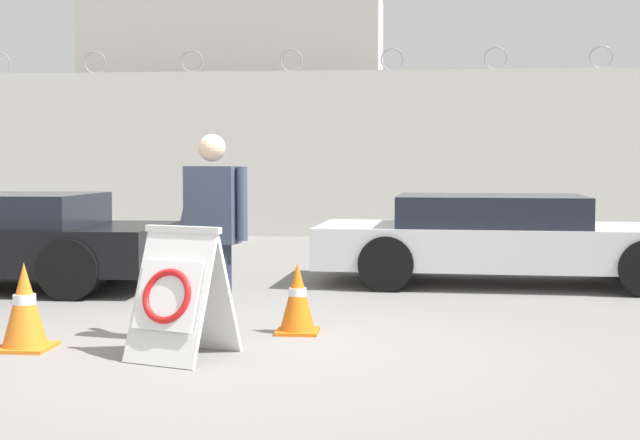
% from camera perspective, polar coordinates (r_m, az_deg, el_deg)
% --- Properties ---
extents(ground_plane, '(90.00, 90.00, 0.00)m').
position_cam_1_polar(ground_plane, '(7.40, -4.56, -8.22)').
color(ground_plane, gray).
extents(perimeter_wall, '(36.00, 0.30, 3.84)m').
position_cam_1_polar(perimeter_wall, '(18.33, 1.38, 4.26)').
color(perimeter_wall, silver).
rests_on(perimeter_wall, ground_plane).
extents(building_block, '(7.04, 5.14, 5.94)m').
position_cam_1_polar(building_block, '(23.26, -4.88, 7.26)').
color(building_block, beige).
rests_on(building_block, ground_plane).
extents(barricade_sign, '(0.85, 0.92, 1.04)m').
position_cam_1_polar(barricade_sign, '(7.03, -8.97, -4.63)').
color(barricade_sign, white).
rests_on(barricade_sign, ground_plane).
extents(security_guard, '(0.63, 0.49, 1.77)m').
position_cam_1_polar(security_guard, '(7.57, -6.87, -0.42)').
color(security_guard, '#232838').
rests_on(security_guard, ground_plane).
extents(traffic_cone_near, '(0.43, 0.43, 0.71)m').
position_cam_1_polar(traffic_cone_near, '(7.70, -18.38, -5.27)').
color(traffic_cone_near, orange).
rests_on(traffic_cone_near, ground_plane).
extents(traffic_cone_mid, '(0.37, 0.37, 0.64)m').
position_cam_1_polar(traffic_cone_mid, '(7.99, -1.44, -5.01)').
color(traffic_cone_mid, orange).
rests_on(traffic_cone_mid, ground_plane).
extents(parked_car_rear_sedan, '(4.87, 2.13, 1.12)m').
position_cam_1_polar(parked_car_rear_sedan, '(11.40, 11.74, -1.15)').
color(parked_car_rear_sedan, black).
rests_on(parked_car_rear_sedan, ground_plane).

